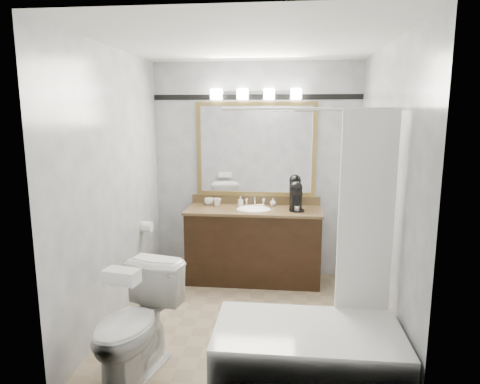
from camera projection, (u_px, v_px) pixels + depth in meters
The scene contains 15 objects.
room at pixel (245, 190), 3.78m from camera, with size 2.42×2.62×2.52m.
vanity at pixel (254, 243), 4.92m from camera, with size 1.53×0.58×0.97m.
mirror at pixel (256, 150), 4.99m from camera, with size 1.40×0.04×1.10m.
vanity_light_bar at pixel (256, 94), 4.82m from camera, with size 1.02×0.14×0.12m.
accent_stripe at pixel (256, 97), 4.89m from camera, with size 2.40×0.01×0.06m, color black.
bathtub at pixel (311, 349), 3.02m from camera, with size 1.30×0.75×1.96m.
tp_roll at pixel (147, 227), 4.65m from camera, with size 0.12×0.12×0.11m, color white.
toilet at pixel (135, 325), 3.11m from camera, with size 0.45×0.79×0.81m, color white.
tissue_box at pixel (122, 276), 2.83m from camera, with size 0.23×0.13×0.09m, color white.
coffee_maker at pixel (296, 195), 4.75m from camera, with size 0.17×0.21×0.33m.
cup_left at pixel (209, 201), 5.05m from camera, with size 0.10×0.10×0.08m, color white.
cup_right at pixel (217, 202), 5.01m from camera, with size 0.09×0.09×0.09m, color white.
soap_bottle_a at pixel (240, 201), 4.98m from camera, with size 0.05×0.05×0.11m, color white.
soap_bottle_b at pixel (273, 202), 4.99m from camera, with size 0.07×0.07×0.09m, color white.
soap_bar at pixel (260, 206), 4.95m from camera, with size 0.09×0.05×0.03m, color beige.
Camera 1 is at (0.36, -3.70, 1.92)m, focal length 32.00 mm.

